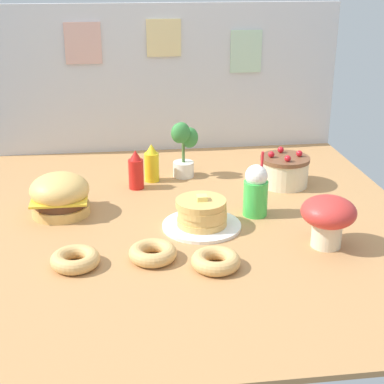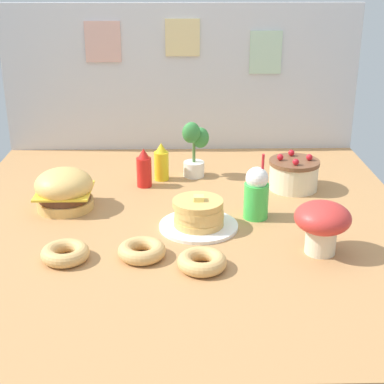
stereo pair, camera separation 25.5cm
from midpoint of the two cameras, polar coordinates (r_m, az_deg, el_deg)
ground_plane at (r=2.54m, az=1.99°, el=-3.11°), size 2.06×2.13×0.02m
back_wall at (r=3.42m, az=1.10°, el=11.16°), size 2.06×0.04×0.85m
burger at (r=2.67m, az=-9.84°, el=0.16°), size 0.26×0.26×0.19m
pancake_stack at (r=2.45m, az=3.63°, el=-2.42°), size 0.34×0.34×0.15m
layer_cake at (r=2.93m, az=12.44°, el=1.68°), size 0.25×0.25×0.18m
ketchup_bottle at (r=2.89m, az=-2.24°, el=2.24°), size 0.08×0.08×0.20m
mustard_bottle at (r=2.98m, az=-0.59°, el=2.86°), size 0.08×0.08×0.20m
cream_soda_cup at (r=2.56m, az=9.20°, el=-0.16°), size 0.11×0.11×0.30m
donut_pink_glaze at (r=2.23m, az=-9.20°, el=-6.01°), size 0.18×0.18×0.06m
donut_chocolate at (r=2.22m, az=-1.69°, el=-5.83°), size 0.18×0.18×0.06m
donut_vanilla at (r=2.15m, az=4.41°, el=-6.90°), size 0.18×0.18×0.06m
potted_plant at (r=3.01m, az=2.63°, el=4.43°), size 0.14×0.12×0.30m
mushroom_stool at (r=2.30m, az=15.83°, el=-2.96°), size 0.22×0.22×0.21m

